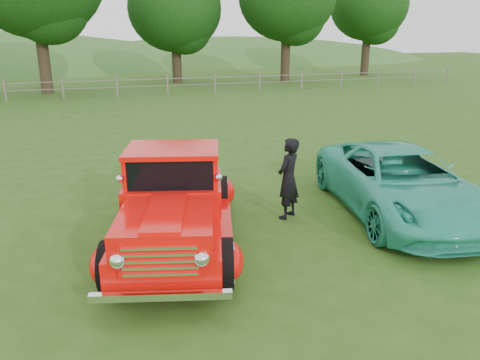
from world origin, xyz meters
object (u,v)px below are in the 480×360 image
object	(u,v)px
tree_near_east	(175,9)
man	(288,179)
teal_sedan	(400,182)
red_pickup	(175,202)
tree_far_east	(369,5)

from	to	relation	value
tree_near_east	man	xyz separation A→B (m)	(-3.28, -27.66, -4.42)
tree_near_east	teal_sedan	world-z (taller)	tree_near_east
teal_sedan	man	distance (m)	2.32
red_pickup	man	distance (m)	2.45
red_pickup	teal_sedan	world-z (taller)	red_pickup
tree_far_east	teal_sedan	bearing A→B (deg)	-121.69
tree_far_east	teal_sedan	distance (m)	34.70
tree_near_east	teal_sedan	distance (m)	28.58
red_pickup	teal_sedan	bearing A→B (deg)	15.57
tree_far_east	man	xyz separation A→B (m)	(-20.28, -28.66, -5.04)
red_pickup	man	xyz separation A→B (m)	(2.39, 0.54, 0.03)
tree_near_east	red_pickup	world-z (taller)	tree_near_east
tree_far_east	man	size ratio (longest dim) A/B	5.38
tree_near_east	tree_far_east	world-z (taller)	tree_far_east
red_pickup	teal_sedan	xyz separation A→B (m)	(4.64, 0.00, -0.11)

